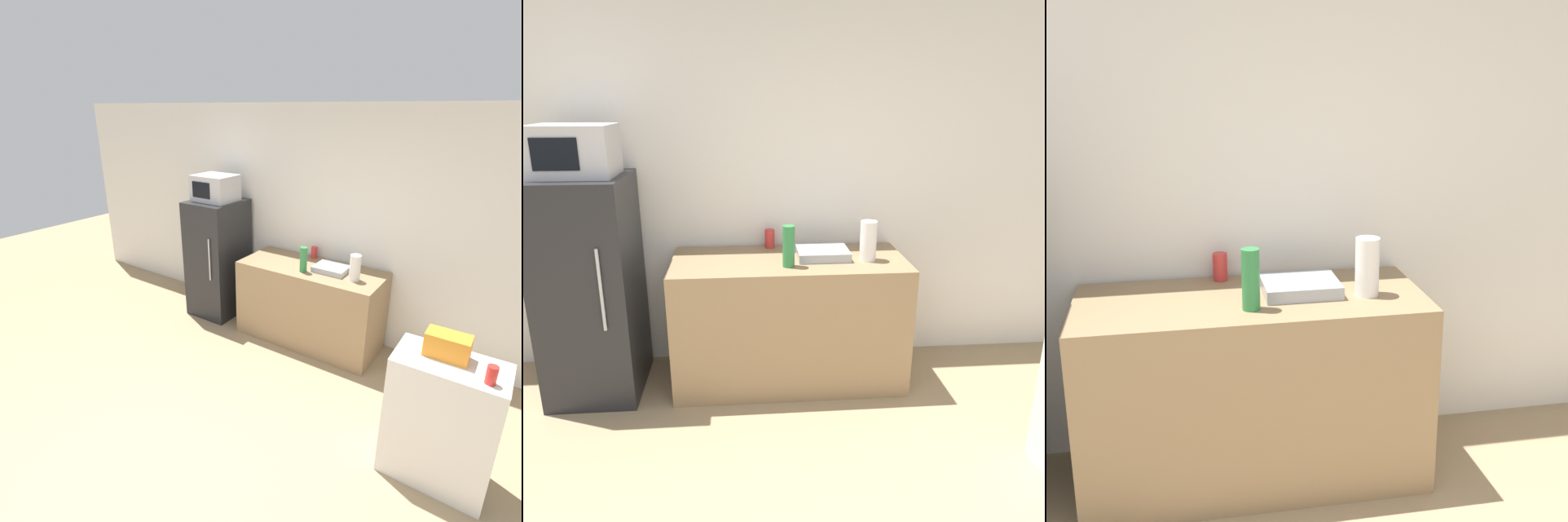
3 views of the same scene
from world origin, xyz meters
The scene contains 12 objects.
ground_plane centered at (0.00, 0.00, 0.00)m, with size 14.00×14.00×0.00m, color #9E8460.
wall_back centered at (0.00, 2.75, 1.30)m, with size 8.00×0.06×2.60m, color white.
refrigerator centered at (-1.25, 2.34, 0.74)m, with size 0.59×0.69×1.48m.
microwave centered at (-1.25, 2.34, 1.64)m, with size 0.48×0.41×0.31m.
counter centered at (0.07, 2.36, 0.45)m, with size 1.59×0.68×0.90m, color #937551.
sink_basin centered at (0.31, 2.38, 0.93)m, with size 0.35×0.29×0.06m, color #9EA3A8.
bottle_tall centered at (0.06, 2.20, 1.04)m, with size 0.08×0.08×0.27m, color #2D7F42.
bottle_short centered at (-0.04, 2.64, 0.97)m, with size 0.07×0.07×0.14m, color red.
shelf_cabinet centered at (1.72, 1.21, 0.49)m, with size 0.72×0.42×0.97m, color white.
basket centered at (1.67, 1.26, 1.06)m, with size 0.28×0.16×0.17m, color orange.
jar centered at (1.96, 1.11, 1.04)m, with size 0.07×0.07×0.12m, color red.
paper_towel_roll centered at (0.60, 2.29, 1.04)m, with size 0.11×0.11×0.27m, color white.
Camera 1 is at (1.97, -1.37, 2.55)m, focal length 28.00 mm.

